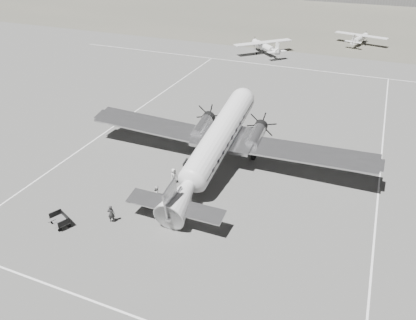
# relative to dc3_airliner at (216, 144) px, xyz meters

# --- Properties ---
(ground) EXTENTS (260.00, 260.00, 0.00)m
(ground) POSITION_rel_dc3_airliner_xyz_m (2.99, -4.03, -2.85)
(ground) COLOR slate
(ground) RESTS_ON ground
(taxi_line_right) EXTENTS (0.15, 80.00, 0.01)m
(taxi_line_right) POSITION_rel_dc3_airliner_xyz_m (14.99, -4.03, -2.84)
(taxi_line_right) COLOR white
(taxi_line_right) RESTS_ON ground
(taxi_line_left) EXTENTS (0.15, 60.00, 0.01)m
(taxi_line_left) POSITION_rel_dc3_airliner_xyz_m (-15.01, 5.97, -2.84)
(taxi_line_left) COLOR white
(taxi_line_left) RESTS_ON ground
(taxi_line_horizon) EXTENTS (90.00, 0.15, 0.01)m
(taxi_line_horizon) POSITION_rel_dc3_airliner_xyz_m (2.99, 35.97, -2.84)
(taxi_line_horizon) COLOR white
(taxi_line_horizon) RESTS_ON ground
(grass_infield) EXTENTS (260.00, 90.00, 0.01)m
(grass_infield) POSITION_rel_dc3_airliner_xyz_m (2.99, 90.97, -2.85)
(grass_infield) COLOR #5E5B4F
(grass_infield) RESTS_ON ground
(dc3_airliner) EXTENTS (29.98, 20.85, 5.70)m
(dc3_airliner) POSITION_rel_dc3_airliner_xyz_m (0.00, 0.00, 0.00)
(dc3_airliner) COLOR #BDBDC0
(dc3_airliner) RESTS_ON ground
(light_plane_left) EXTENTS (15.04, 15.06, 2.44)m
(light_plane_left) POSITION_rel_dc3_airliner_xyz_m (-7.02, 42.42, -1.63)
(light_plane_left) COLOR white
(light_plane_left) RESTS_ON ground
(light_plane_right) EXTENTS (12.33, 10.89, 2.19)m
(light_plane_right) POSITION_rel_dc3_airliner_xyz_m (8.88, 56.42, -1.76)
(light_plane_right) COLOR white
(light_plane_right) RESTS_ON ground
(baggage_cart_near) EXTENTS (1.89, 1.42, 1.00)m
(baggage_cart_near) POSITION_rel_dc3_airliner_xyz_m (-2.75, -7.47, -2.35)
(baggage_cart_near) COLOR #5B5B5B
(baggage_cart_near) RESTS_ON ground
(baggage_cart_far) EXTENTS (2.07, 1.82, 0.97)m
(baggage_cart_far) POSITION_rel_dc3_airliner_xyz_m (-8.35, -12.70, -2.36)
(baggage_cart_far) COLOR #5B5B5B
(baggage_cart_far) RESTS_ON ground
(ground_crew) EXTENTS (0.67, 0.57, 1.57)m
(ground_crew) POSITION_rel_dc3_airliner_xyz_m (-4.82, -10.70, -2.06)
(ground_crew) COLOR #2C2C2C
(ground_crew) RESTS_ON ground
(ramp_agent) EXTENTS (0.77, 0.89, 1.57)m
(ramp_agent) POSITION_rel_dc3_airliner_xyz_m (-2.75, -6.80, -2.06)
(ramp_agent) COLOR silver
(ramp_agent) RESTS_ON ground
(passenger) EXTENTS (0.67, 0.85, 1.52)m
(passenger) POSITION_rel_dc3_airliner_xyz_m (-2.76, -3.64, -2.09)
(passenger) COLOR silver
(passenger) RESTS_ON ground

